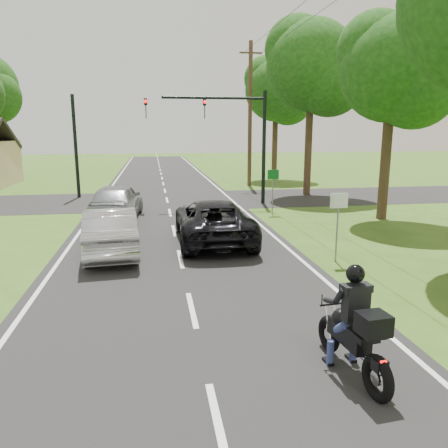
{
  "coord_description": "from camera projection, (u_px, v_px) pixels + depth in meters",
  "views": [
    {
      "loc": [
        -0.77,
        -9.17,
        3.94
      ],
      "look_at": [
        1.22,
        3.0,
        1.3
      ],
      "focal_mm": 35.0,
      "sensor_mm": 36.0,
      "label": 1
    }
  ],
  "objects": [
    {
      "name": "ground",
      "position": [
        192.0,
        310.0,
        9.8
      ],
      "size": [
        140.0,
        140.0,
        0.0
      ],
      "primitive_type": "plane",
      "color": "#345417",
      "rests_on": "ground"
    },
    {
      "name": "road",
      "position": [
        172.0,
        221.0,
        19.45
      ],
      "size": [
        8.0,
        100.0,
        0.01
      ],
      "primitive_type": "cube",
      "color": "black",
      "rests_on": "ground"
    },
    {
      "name": "cross_road",
      "position": [
        167.0,
        200.0,
        25.24
      ],
      "size": [
        60.0,
        7.0,
        0.01
      ],
      "primitive_type": "cube",
      "color": "black",
      "rests_on": "ground"
    },
    {
      "name": "motorcycle_rider",
      "position": [
        355.0,
        333.0,
        7.05
      ],
      "size": [
        0.65,
        2.2,
        1.89
      ],
      "rotation": [
        0.0,
        0.0,
        0.09
      ],
      "color": "black",
      "rests_on": "ground"
    },
    {
      "name": "dark_suv",
      "position": [
        213.0,
        221.0,
        15.69
      ],
      "size": [
        2.6,
        5.52,
        1.52
      ],
      "primitive_type": "imported",
      "rotation": [
        0.0,
        0.0,
        3.13
      ],
      "color": "black",
      "rests_on": "road"
    },
    {
      "name": "silver_sedan",
      "position": [
        111.0,
        231.0,
        14.12
      ],
      "size": [
        2.01,
        4.7,
        1.51
      ],
      "primitive_type": "imported",
      "rotation": [
        0.0,
        0.0,
        3.23
      ],
      "color": "#B5B5BA",
      "rests_on": "road"
    },
    {
      "name": "silver_suv",
      "position": [
        117.0,
        201.0,
        19.67
      ],
      "size": [
        2.36,
        5.0,
        1.65
      ],
      "primitive_type": "imported",
      "rotation": [
        0.0,
        0.0,
        3.05
      ],
      "color": "#929599",
      "rests_on": "road"
    },
    {
      "name": "traffic_signal",
      "position": [
        230.0,
        127.0,
        22.96
      ],
      "size": [
        6.38,
        0.44,
        6.0
      ],
      "color": "black",
      "rests_on": "ground"
    },
    {
      "name": "signal_pole_far",
      "position": [
        76.0,
        147.0,
        25.72
      ],
      "size": [
        0.2,
        0.2,
        6.0
      ],
      "primitive_type": "cylinder",
      "color": "black",
      "rests_on": "ground"
    },
    {
      "name": "utility_pole_far",
      "position": [
        250.0,
        114.0,
        30.94
      ],
      "size": [
        1.6,
        0.28,
        10.0
      ],
      "color": "#503624",
      "rests_on": "ground"
    },
    {
      "name": "sign_white",
      "position": [
        338.0,
        211.0,
        13.08
      ],
      "size": [
        0.55,
        0.07,
        2.12
      ],
      "color": "slate",
      "rests_on": "ground"
    },
    {
      "name": "sign_green",
      "position": [
        273.0,
        181.0,
        20.83
      ],
      "size": [
        0.55,
        0.07,
        2.12
      ],
      "color": "slate",
      "rests_on": "ground"
    },
    {
      "name": "tree_row_c",
      "position": [
        400.0,
        76.0,
        18.52
      ],
      "size": [
        4.8,
        4.65,
        8.76
      ],
      "color": "#332316",
      "rests_on": "ground"
    },
    {
      "name": "tree_row_d",
      "position": [
        318.0,
        71.0,
        25.85
      ],
      "size": [
        5.76,
        5.58,
        10.45
      ],
      "color": "#332316",
      "rests_on": "ground"
    },
    {
      "name": "tree_row_e",
      "position": [
        280.0,
        94.0,
        34.74
      ],
      "size": [
        5.28,
        5.12,
        9.61
      ],
      "color": "#332316",
      "rests_on": "ground"
    }
  ]
}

